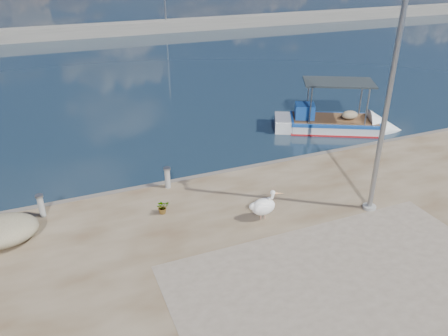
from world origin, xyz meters
TOP-DOWN VIEW (x-y plane):
  - ground at (0.00, 0.00)m, footprint 1400.00×1400.00m
  - quay_patch at (1.00, -3.00)m, footprint 9.00×7.00m
  - breakwater at (-0.00, 40.00)m, footprint 120.00×2.20m
  - boat_right at (7.73, 8.14)m, footprint 6.29×4.53m
  - pelican at (0.38, 1.44)m, footprint 1.09×0.67m
  - lamp_post at (3.93, 0.70)m, footprint 0.44×0.96m
  - bollard_near at (-1.86, 4.60)m, footprint 0.26×0.26m
  - bollard_far at (-6.10, 4.31)m, footprint 0.25×0.25m
  - potted_plant at (-2.48, 3.01)m, footprint 0.43×0.37m
  - net_pile_b at (-7.17, 3.25)m, footprint 1.97×1.53m

SIDE VIEW (x-z plane):
  - ground at x=0.00m, z-range 0.00..0.00m
  - boat_right at x=7.73m, z-range -1.23..1.68m
  - quay_patch at x=1.00m, z-range 0.50..0.51m
  - breakwater at x=0.00m, z-range -3.15..4.35m
  - potted_plant at x=-2.48m, z-range 0.50..0.96m
  - net_pile_b at x=-7.17m, z-range 0.50..1.27m
  - bollard_far at x=-6.10m, z-range 0.53..1.31m
  - bollard_near at x=-1.86m, z-range 0.53..1.33m
  - pelican at x=0.38m, z-range 0.47..1.50m
  - lamp_post at x=3.93m, z-range 0.30..7.30m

